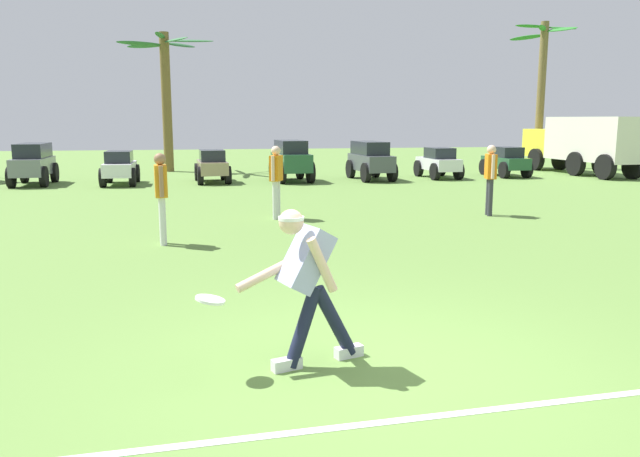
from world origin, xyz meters
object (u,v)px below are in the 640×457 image
Objects in this scene: box_truck at (581,142)px; palm_tree_far_left at (166,89)px; teammate_near_sideline at (161,190)px; parked_car_slot_g at (506,161)px; parked_car_slot_c at (212,166)px; palm_tree_left_of_centre at (541,82)px; parked_car_slot_d at (291,160)px; parked_car_slot_b at (120,167)px; teammate_midfield at (490,173)px; teammate_deep at (276,175)px; frisbee_in_flight at (210,300)px; parked_car_slot_f at (439,162)px; parked_car_slot_e at (370,159)px; frisbee_thrower at (307,278)px; parked_car_slot_a at (33,163)px.

palm_tree_far_left is at bearing 165.50° from box_truck.
teammate_near_sideline is at bearing -142.87° from box_truck.
palm_tree_far_left reaches higher than box_truck.
parked_car_slot_c is at bearing -178.12° from parked_car_slot_g.
parked_car_slot_d is at bearing -159.65° from palm_tree_left_of_centre.
teammate_near_sideline reaches higher than parked_car_slot_c.
box_truck is at bearing 3.21° from parked_car_slot_b.
parked_car_slot_g is at bearing -19.65° from palm_tree_far_left.
parked_car_slot_g is at bearing 2.98° from parked_car_slot_d.
parked_car_slot_b is 13.81m from parked_car_slot_g.
parked_car_slot_d is (-3.33, 8.47, -0.20)m from teammate_midfield.
teammate_near_sideline reaches higher than parked_car_slot_d.
palm_tree_far_left is at bearing 103.02° from teammate_deep.
parked_car_slot_f reaches higher than frisbee_in_flight.
parked_car_slot_e reaches higher than parked_car_slot_b.
parked_car_slot_b is 0.91× the size of parked_car_slot_d.
parked_car_slot_b is 5.88m from palm_tree_far_left.
frisbee_in_flight is at bearing -124.89° from palm_tree_left_of_centre.
palm_tree_left_of_centre is (11.55, 4.28, 2.95)m from parked_car_slot_d.
parked_car_slot_b is 0.99× the size of parked_car_slot_f.
parked_car_slot_d reaches higher than parked_car_slot_g.
parked_car_slot_f is (5.43, 0.23, -0.18)m from parked_car_slot_d.
box_truck is at bearing 51.86° from frisbee_thrower.
parked_car_slot_b is at bearing -9.40° from parked_car_slot_a.
parked_car_slot_d is 11.44m from box_truck.
frisbee_thrower is at bearing -96.99° from parked_car_slot_d.
frisbee_thrower is 0.89× the size of teammate_near_sideline.
palm_tree_far_left is at bearing 154.58° from parked_car_slot_f.
palm_tree_far_left is (-0.79, 15.44, 2.37)m from teammate_near_sideline.
teammate_deep is at bearing -129.23° from parked_car_slot_f.
frisbee_thrower is at bearing -83.54° from palm_tree_far_left.
parked_car_slot_b is at bearing 102.81° from frisbee_thrower.
frisbee_in_flight is at bearing -116.48° from parked_car_slot_f.
parked_car_slot_e is 0.40× the size of palm_tree_left_of_centre.
palm_tree_far_left is at bearing 75.88° from parked_car_slot_b.
palm_tree_far_left is (-3.01, 13.00, 2.37)m from teammate_deep.
palm_tree_left_of_centre reaches higher than parked_car_slot_g.
teammate_midfield reaches higher than parked_car_slot_d.
teammate_midfield is at bearing 51.92° from frisbee_in_flight.
teammate_midfield reaches higher than parked_car_slot_g.
parked_car_slot_g is at bearing 1.88° from parked_car_slot_c.
frisbee_thrower is 8.17m from teammate_deep.
parked_car_slot_g is at bearing 41.86° from teammate_deep.
parked_car_slot_e reaches higher than parked_car_slot_f.
parked_car_slot_c is at bearing -163.50° from palm_tree_left_of_centre.
parked_car_slot_b is 0.40× the size of palm_tree_far_left.
parked_car_slot_e is at bearing 0.92° from parked_car_slot_d.
parked_car_slot_f and parked_car_slot_g have the same top height.
parked_car_slot_c is 0.93× the size of parked_car_slot_d.
palm_tree_far_left is at bearing 120.00° from teammate_midfield.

